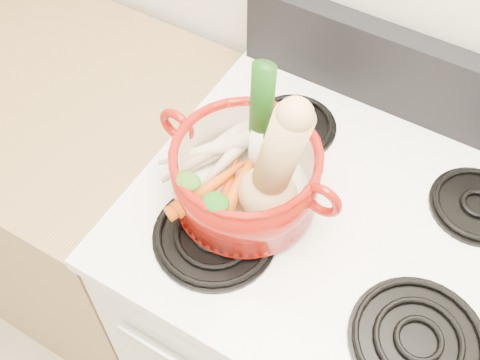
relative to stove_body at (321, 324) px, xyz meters
The scene contains 22 objects.
stove_body is the anchor object (origin of this frame).
cooktop 0.47m from the stove_body, ahead, with size 0.78×0.67×0.03m, color white.
control_backsplash 0.65m from the stove_body, 90.00° to the left, with size 0.76×0.05×0.18m, color black.
counter_left 1.07m from the stove_body, behind, with size 1.36×0.65×0.90m, color #9C784A.
burner_front_left 0.56m from the stove_body, 139.90° to the right, with size 0.22×0.22×0.02m, color black.
burner_front_right 0.56m from the stove_body, 40.10° to the right, with size 0.22×0.22×0.02m, color black.
burner_back_left 0.55m from the stove_body, 143.62° to the left, with size 0.17×0.17×0.02m, color black.
burner_back_right 0.55m from the stove_body, 36.38° to the left, with size 0.17×0.17×0.02m, color black.
dutch_oven 0.60m from the stove_body, 159.43° to the right, with size 0.26×0.26×0.13m, color maroon.
pot_handle_left 0.70m from the stove_body, 169.36° to the right, with size 0.07×0.07×0.02m, color maroon.
pot_handle_right 0.62m from the stove_body, 115.44° to the right, with size 0.07×0.07×0.02m, color maroon.
squash 0.68m from the stove_body, 145.91° to the right, with size 0.11×0.11×0.26m, color tan, non-canonical shape.
leek 0.69m from the stove_body, behind, with size 0.04×0.04×0.26m, color white.
ginger 0.58m from the stove_body, behind, with size 0.08×0.06×0.04m, color #CDB47E.
parsnip_0 0.61m from the stove_body, behind, with size 0.04×0.04×0.21m, color beige.
parsnip_1 0.63m from the stove_body, 169.43° to the right, with size 0.04×0.04×0.20m, color beige.
parsnip_2 0.62m from the stove_body, behind, with size 0.04×0.04×0.18m, color beige.
parsnip_3 0.64m from the stove_body, 168.60° to the right, with size 0.04×0.04×0.17m, color beige.
carrot_0 0.60m from the stove_body, 151.95° to the right, with size 0.03×0.03×0.15m, color #C63B09.
carrot_1 0.62m from the stove_body, 149.44° to the right, with size 0.03×0.03×0.13m, color #D1470A.
carrot_2 0.60m from the stove_body, 154.04° to the right, with size 0.04×0.04×0.19m, color #C75809.
carrot_3 0.62m from the stove_body, 151.66° to the right, with size 0.03×0.03×0.15m, color #C25209.
Camera 1 is at (0.13, 0.79, 1.88)m, focal length 45.00 mm.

